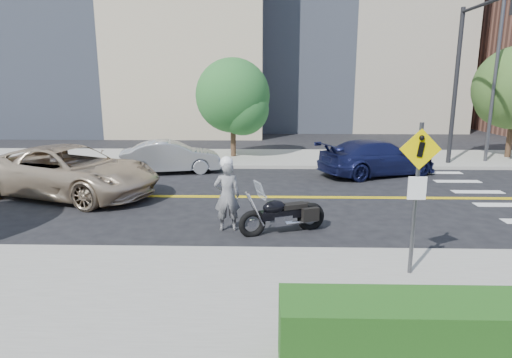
{
  "coord_description": "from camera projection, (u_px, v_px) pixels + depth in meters",
  "views": [
    {
      "loc": [
        1.32,
        -14.32,
        3.86
      ],
      "look_at": [
        1.02,
        -2.49,
        1.2
      ],
      "focal_mm": 30.0,
      "sensor_mm": 36.0,
      "label": 1
    }
  ],
  "objects": [
    {
      "name": "tree_far_a",
      "position": [
        233.0,
        96.0,
        21.57
      ],
      "size": [
        3.75,
        3.75,
        5.12
      ],
      "rotation": [
        0.0,
        0.0,
        0.1
      ],
      "color": "#382619",
      "rests_on": "ground"
    },
    {
      "name": "lamp_post",
      "position": [
        495.0,
        77.0,
        19.99
      ],
      "size": [
        0.16,
        0.16,
        8.0
      ],
      "primitive_type": "cylinder",
      "color": "#4C4C51",
      "rests_on": "sidewalk_far"
    },
    {
      "name": "traffic_light",
      "position": [
        467.0,
        64.0,
        18.53
      ],
      "size": [
        0.28,
        4.5,
        7.0
      ],
      "color": "black",
      "rests_on": "sidewalk_far"
    },
    {
      "name": "motorcycle",
      "position": [
        283.0,
        206.0,
        11.18
      ],
      "size": [
        2.45,
        1.55,
        1.43
      ],
      "primitive_type": null,
      "rotation": [
        0.0,
        0.0,
        0.39
      ],
      "color": "black",
      "rests_on": "ground"
    },
    {
      "name": "ground_plane",
      "position": [
        228.0,
        197.0,
        14.85
      ],
      "size": [
        120.0,
        120.0,
        0.0
      ],
      "primitive_type": "plane",
      "color": "black",
      "rests_on": "ground"
    },
    {
      "name": "motorcyclist",
      "position": [
        227.0,
        194.0,
        11.28
      ],
      "size": [
        0.74,
        0.53,
        2.01
      ],
      "rotation": [
        0.0,
        0.0,
        3.26
      ],
      "color": "#A5A6AA",
      "rests_on": "ground"
    },
    {
      "name": "parked_car_blue",
      "position": [
        377.0,
        158.0,
        18.23
      ],
      "size": [
        5.61,
        3.95,
        1.51
      ],
      "primitive_type": "imported",
      "rotation": [
        0.0,
        0.0,
        1.96
      ],
      "color": "#191E4D",
      "rests_on": "ground"
    },
    {
      "name": "sidewalk_far",
      "position": [
        241.0,
        158.0,
        22.15
      ],
      "size": [
        60.0,
        5.0,
        0.15
      ],
      "primitive_type": "cube",
      "color": "#9E9B91",
      "rests_on": "ground_plane"
    },
    {
      "name": "parked_car_silver",
      "position": [
        171.0,
        157.0,
        18.71
      ],
      "size": [
        4.5,
        2.42,
        1.41
      ],
      "primitive_type": "imported",
      "rotation": [
        0.0,
        0.0,
        1.8
      ],
      "color": "#A7ABAF",
      "rests_on": "ground"
    },
    {
      "name": "pedestrian_sign",
      "position": [
        417.0,
        185.0,
        8.16
      ],
      "size": [
        0.78,
        0.08,
        3.0
      ],
      "color": "#4C4C51",
      "rests_on": "sidewalk_near"
    },
    {
      "name": "suv",
      "position": [
        70.0,
        171.0,
        14.78
      ],
      "size": [
        6.94,
        4.83,
        1.76
      ],
      "primitive_type": "imported",
      "rotation": [
        0.0,
        0.0,
        1.24
      ],
      "color": "#BFA88C",
      "rests_on": "ground"
    },
    {
      "name": "building_mid",
      "position": [
        343.0,
        12.0,
        37.82
      ],
      "size": [
        18.0,
        14.0,
        20.0
      ],
      "primitive_type": "cube",
      "color": "#A39984",
      "rests_on": "ground_plane"
    },
    {
      "name": "sidewalk_near",
      "position": [
        191.0,
        303.0,
        7.52
      ],
      "size": [
        60.0,
        5.0,
        0.15
      ],
      "primitive_type": "cube",
      "color": "#9E9B91",
      "rests_on": "ground_plane"
    }
  ]
}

